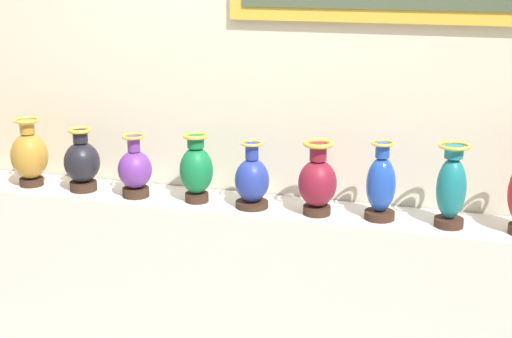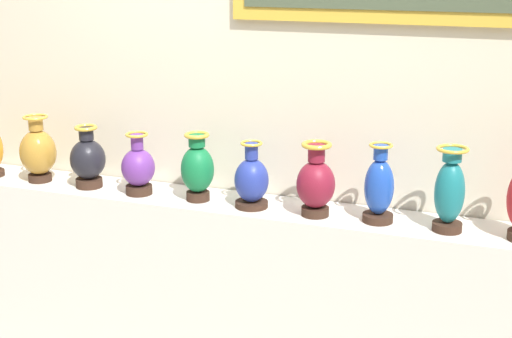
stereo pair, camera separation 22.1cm
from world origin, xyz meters
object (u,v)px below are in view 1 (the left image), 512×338
object	(u,v)px
vase_emerald	(196,170)
vase_teal	(451,188)
vase_sapphire	(381,186)
vase_burgundy	(317,182)
vase_ochre	(29,156)
vase_cobalt	(252,181)
vase_violet	(135,170)
vase_onyx	(82,163)

from	to	relation	value
vase_emerald	vase_teal	bearing A→B (deg)	-0.42
vase_sapphire	vase_burgundy	bearing A→B (deg)	-176.50
vase_ochre	vase_emerald	bearing A→B (deg)	-0.06
vase_teal	vase_emerald	bearing A→B (deg)	179.58
vase_burgundy	vase_cobalt	bearing A→B (deg)	178.32
vase_ochre	vase_sapphire	size ratio (longest dim) A/B	0.98
vase_violet	vase_emerald	size ratio (longest dim) A/B	0.93
vase_cobalt	vase_burgundy	world-z (taller)	vase_burgundy
vase_cobalt	vase_onyx	bearing A→B (deg)	179.50
vase_onyx	vase_violet	distance (m)	0.29
vase_ochre	vase_emerald	xyz separation A→B (m)	(0.90, -0.00, 0.00)
vase_violet	vase_emerald	world-z (taller)	vase_emerald
vase_emerald	vase_burgundy	xyz separation A→B (m)	(0.59, -0.01, -0.00)
vase_emerald	vase_cobalt	distance (m)	0.28
vase_violet	vase_cobalt	xyz separation A→B (m)	(0.59, 0.01, -0.00)
vase_violet	vase_cobalt	size ratio (longest dim) A/B	0.98
vase_ochre	vase_burgundy	distance (m)	1.49
vase_violet	vase_teal	xyz separation A→B (m)	(1.49, 0.00, 0.04)
vase_burgundy	vase_violet	bearing A→B (deg)	179.77
vase_ochre	vase_teal	distance (m)	2.08
vase_violet	vase_emerald	xyz separation A→B (m)	(0.31, 0.01, 0.03)
vase_ochre	vase_sapphire	world-z (taller)	vase_sapphire
vase_sapphire	vase_ochre	bearing A→B (deg)	-179.95
vase_cobalt	vase_sapphire	bearing A→B (deg)	0.78
vase_violet	vase_sapphire	size ratio (longest dim) A/B	0.87
vase_emerald	vase_cobalt	bearing A→B (deg)	-1.15
vase_burgundy	vase_teal	xyz separation A→B (m)	(0.58, 0.01, 0.02)
vase_ochre	vase_violet	world-z (taller)	vase_ochre
vase_onyx	vase_ochre	bearing A→B (deg)	-179.79
vase_emerald	vase_sapphire	distance (m)	0.87
vase_emerald	vase_cobalt	world-z (taller)	vase_emerald
vase_emerald	vase_burgundy	distance (m)	0.59
vase_onyx	vase_sapphire	size ratio (longest dim) A/B	0.90
vase_teal	vase_onyx	bearing A→B (deg)	179.65
vase_ochre	vase_violet	bearing A→B (deg)	-1.18
vase_ochre	vase_onyx	world-z (taller)	vase_ochre
vase_ochre	vase_cobalt	size ratio (longest dim) A/B	1.10
vase_ochre	vase_teal	bearing A→B (deg)	-0.27
vase_burgundy	vase_sapphire	size ratio (longest dim) A/B	0.96
vase_emerald	vase_teal	xyz separation A→B (m)	(1.17, -0.01, 0.02)
vase_teal	vase_cobalt	bearing A→B (deg)	179.80
vase_violet	vase_sapphire	bearing A→B (deg)	0.66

